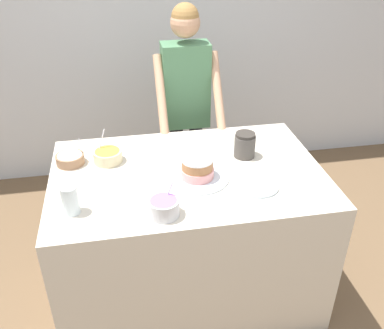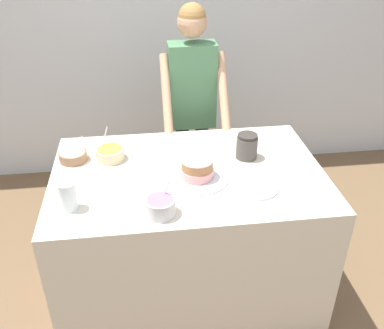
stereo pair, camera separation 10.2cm
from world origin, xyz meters
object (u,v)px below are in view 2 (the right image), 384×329
Objects in this scene: person_baker at (192,95)px; frosting_bowl_orange at (110,153)px; frosting_bowl_purple at (160,206)px; stoneware_jar at (247,146)px; ceramic_plate at (257,188)px; drinking_glass at (68,196)px; cake at (197,170)px; frosting_bowl_white at (73,156)px.

person_baker reaches higher than frosting_bowl_orange.
frosting_bowl_purple is 1.10× the size of stoneware_jar.
ceramic_plate is 1.49× the size of stoneware_jar.
stoneware_jar is at bearing -5.88° from frosting_bowl_orange.
drinking_glass reaches higher than ceramic_plate.
person_baker is at bearing 46.90° from frosting_bowl_orange.
frosting_bowl_purple is 0.54m from ceramic_plate.
person_baker is at bearing 75.23° from frosting_bowl_purple.
frosting_bowl_white is (-0.69, 0.28, -0.02)m from cake.
ceramic_plate is (0.30, -0.14, -0.04)m from cake.
drinking_glass is 0.66× the size of ceramic_plate.
person_baker is 11.01× the size of drinking_glass.
person_baker is 0.83m from frosting_bowl_orange.
ceramic_plate is at bearing -78.28° from person_baker.
frosting_bowl_orange is (-0.26, 0.56, -0.01)m from frosting_bowl_purple.
drinking_glass is at bearing -111.28° from frosting_bowl_orange.
frosting_bowl_purple is 0.72m from stoneware_jar.
frosting_bowl_purple is 0.93× the size of frosting_bowl_orange.
stoneware_jar is at bearing 41.57° from frosting_bowl_purple.
frosting_bowl_white reaches higher than drinking_glass.
cake is 0.36m from frosting_bowl_purple.
person_baker is at bearing 37.16° from frosting_bowl_white.
ceramic_plate is at bearing -23.24° from frosting_bowl_white.
frosting_bowl_white reaches higher than stoneware_jar.
ceramic_plate is (0.21, -1.01, -0.13)m from person_baker.
frosting_bowl_orange is (0.21, -0.01, 0.01)m from frosting_bowl_white.
ceramic_plate is at bearing -27.93° from frosting_bowl_orange.
ceramic_plate is at bearing -93.98° from stoneware_jar.
frosting_bowl_white reaches higher than cake.
frosting_bowl_purple reaches higher than drinking_glass.
person_baker is 1.04m from ceramic_plate.
frosting_bowl_white reaches higher than ceramic_plate.
cake is 1.96× the size of frosting_bowl_orange.
drinking_glass is 0.95m from ceramic_plate.
frosting_bowl_white is at bearing 157.82° from cake.
person_baker is 10.90× the size of stoneware_jar.
frosting_bowl_white is 0.71× the size of ceramic_plate.
person_baker is 0.98m from frosting_bowl_white.
person_baker is 0.88m from cake.
frosting_bowl_white is at bearing -142.84° from person_baker.
drinking_glass is at bearing -85.94° from frosting_bowl_white.
cake is 0.33m from ceramic_plate.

